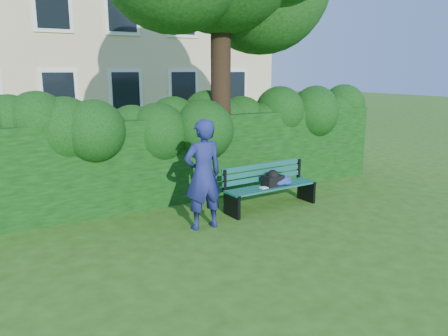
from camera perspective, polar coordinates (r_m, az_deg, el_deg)
ground at (r=7.98m, az=2.20°, el=-7.49°), size 80.00×80.00×0.00m
hedge at (r=9.60m, az=-4.84°, el=1.52°), size 10.00×1.00×1.80m
park_bench at (r=8.91m, az=6.37°, el=-2.04°), size 2.05×0.65×0.89m
man_reading at (r=7.58m, az=-2.75°, el=-0.89°), size 0.71×0.47×1.95m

